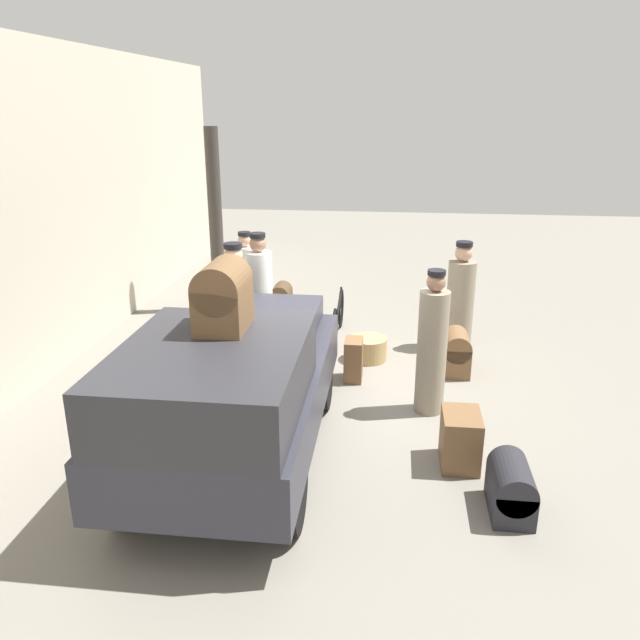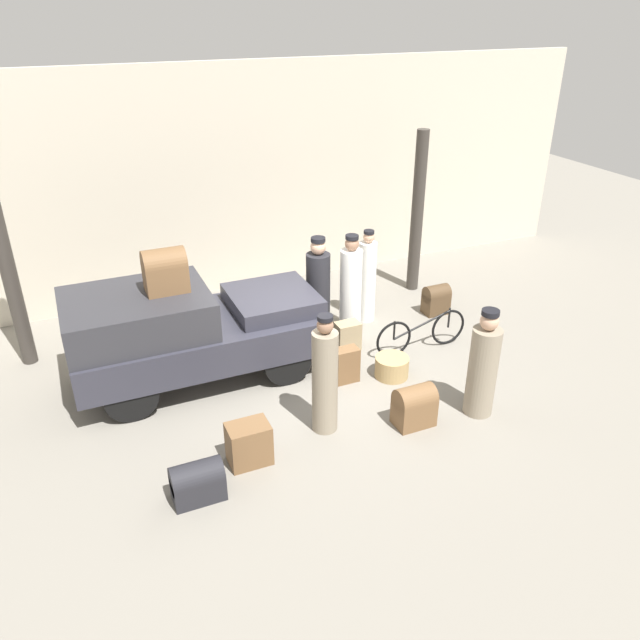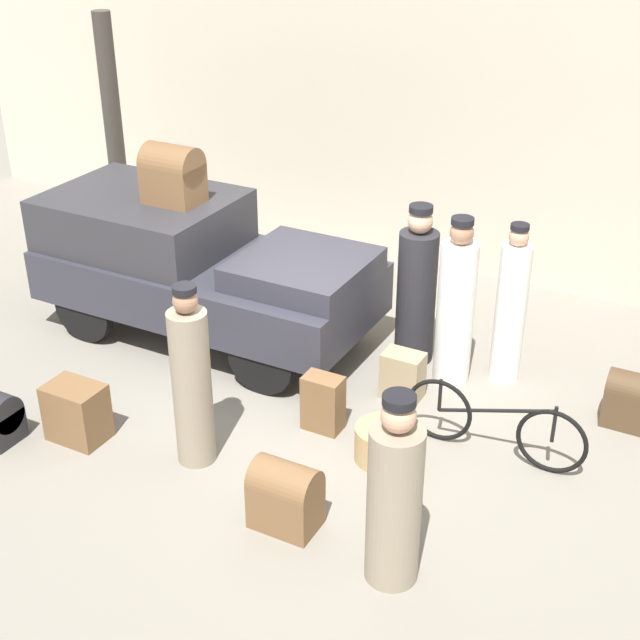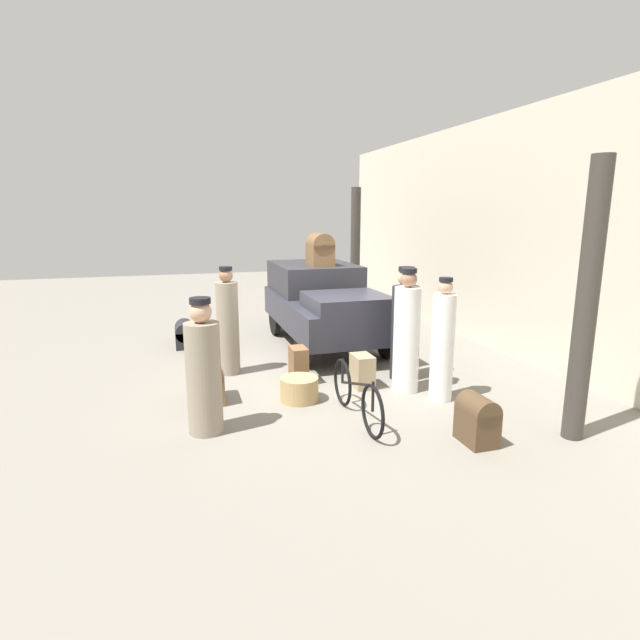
% 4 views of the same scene
% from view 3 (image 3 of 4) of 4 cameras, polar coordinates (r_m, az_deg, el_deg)
% --- Properties ---
extents(ground_plane, '(30.00, 30.00, 0.00)m').
position_cam_3_polar(ground_plane, '(9.33, -1.67, -5.40)').
color(ground_plane, gray).
extents(station_building_facade, '(16.00, 0.15, 4.50)m').
position_cam_3_polar(station_building_facade, '(11.87, 8.21, 13.61)').
color(station_building_facade, beige).
rests_on(station_building_facade, ground).
extents(canopy_pillar_left, '(0.25, 0.25, 3.29)m').
position_cam_3_polar(canopy_pillar_left, '(12.76, -13.02, 11.38)').
color(canopy_pillar_left, '#38332D').
rests_on(canopy_pillar_left, ground).
extents(truck, '(3.90, 1.78, 1.60)m').
position_cam_3_polar(truck, '(10.42, -8.05, 3.69)').
color(truck, black).
rests_on(truck, ground).
extents(bicycle, '(1.77, 0.04, 0.71)m').
position_cam_3_polar(bicycle, '(8.57, 11.07, -6.57)').
color(bicycle, black).
rests_on(bicycle, ground).
extents(wicker_basket, '(0.55, 0.55, 0.35)m').
position_cam_3_polar(wicker_basket, '(8.49, 4.10, -7.87)').
color(wicker_basket, tan).
rests_on(wicker_basket, ground).
extents(conductor_in_dark_uniform, '(0.33, 0.33, 1.79)m').
position_cam_3_polar(conductor_in_dark_uniform, '(9.60, 12.11, 0.68)').
color(conductor_in_dark_uniform, white).
rests_on(conductor_in_dark_uniform, ground).
extents(porter_carrying_trunk, '(0.43, 0.43, 1.84)m').
position_cam_3_polar(porter_carrying_trunk, '(9.81, 6.19, 1.81)').
color(porter_carrying_trunk, '#232328').
rests_on(porter_carrying_trunk, ground).
extents(porter_standing_middle, '(0.43, 0.43, 1.69)m').
position_cam_3_polar(porter_standing_middle, '(6.91, 4.79, -11.32)').
color(porter_standing_middle, gray).
rests_on(porter_standing_middle, ground).
extents(porter_lifting_near_truck, '(0.36, 0.36, 1.82)m').
position_cam_3_polar(porter_lifting_near_truck, '(8.18, -8.22, -4.00)').
color(porter_lifting_near_truck, gray).
rests_on(porter_lifting_near_truck, ground).
extents(porter_with_bicycle, '(0.40, 0.40, 1.88)m').
position_cam_3_polar(porter_with_bicycle, '(9.44, 8.68, 0.73)').
color(porter_with_bicycle, white).
rests_on(porter_with_bicycle, ground).
extents(trunk_umber_medium, '(0.42, 0.29, 0.52)m').
position_cam_3_polar(trunk_umber_medium, '(9.36, 5.32, -3.55)').
color(trunk_umber_medium, '#9E8966').
rests_on(trunk_umber_medium, ground).
extents(suitcase_tan_flat, '(0.39, 0.25, 0.59)m').
position_cam_3_polar(suitcase_tan_flat, '(8.81, 0.19, -5.33)').
color(suitcase_tan_flat, brown).
rests_on(suitcase_tan_flat, ground).
extents(suitcase_black_upright, '(0.56, 0.39, 0.63)m').
position_cam_3_polar(suitcase_black_upright, '(7.63, -2.24, -11.11)').
color(suitcase_black_upright, brown).
rests_on(suitcase_black_upright, ground).
extents(suitcase_small_leather, '(0.56, 0.40, 0.59)m').
position_cam_3_polar(suitcase_small_leather, '(8.99, -15.31, -5.72)').
color(suitcase_small_leather, brown).
rests_on(suitcase_small_leather, ground).
extents(trunk_wicker_pale, '(0.47, 0.34, 0.59)m').
position_cam_3_polar(trunk_wicker_pale, '(9.38, 19.25, -4.78)').
color(trunk_wicker_pale, '#4C3823').
rests_on(trunk_wicker_pale, ground).
extents(trunk_on_truck_roof, '(0.62, 0.45, 0.67)m').
position_cam_3_polar(trunk_on_truck_roof, '(10.17, -9.42, 9.21)').
color(trunk_on_truck_roof, brown).
rests_on(trunk_on_truck_roof, truck).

